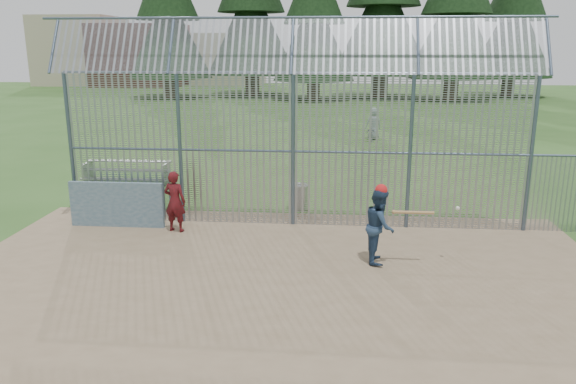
# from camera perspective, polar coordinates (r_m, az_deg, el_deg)

# --- Properties ---
(ground) EXTENTS (120.00, 120.00, 0.00)m
(ground) POSITION_cam_1_polar(r_m,az_deg,el_deg) (11.84, -0.85, -8.57)
(ground) COLOR #2D511E
(ground) RESTS_ON ground
(dirt_infield) EXTENTS (14.00, 10.00, 0.02)m
(dirt_infield) POSITION_cam_1_polar(r_m,az_deg,el_deg) (11.38, -1.11, -9.51)
(dirt_infield) COLOR #756047
(dirt_infield) RESTS_ON ground
(dugout_wall) EXTENTS (2.50, 0.12, 1.20)m
(dugout_wall) POSITION_cam_1_polar(r_m,az_deg,el_deg) (15.41, -17.00, -1.22)
(dugout_wall) COLOR #38566B
(dugout_wall) RESTS_ON dirt_infield
(batter) EXTENTS (0.65, 0.82, 1.65)m
(batter) POSITION_cam_1_polar(r_m,az_deg,el_deg) (12.46, 9.30, -3.41)
(batter) COLOR navy
(batter) RESTS_ON dirt_infield
(onlooker) EXTENTS (0.64, 0.49, 1.58)m
(onlooker) POSITION_cam_1_polar(r_m,az_deg,el_deg) (14.60, -11.42, -0.95)
(onlooker) COLOR maroon
(onlooker) RESTS_ON dirt_infield
(bg_kid_standing) EXTENTS (0.89, 0.69, 1.61)m
(bg_kid_standing) POSITION_cam_1_polar(r_m,az_deg,el_deg) (29.02, 8.69, 6.88)
(bg_kid_standing) COLOR slate
(bg_kid_standing) RESTS_ON ground
(bg_kid_seated) EXTENTS (0.51, 0.26, 0.83)m
(bg_kid_seated) POSITION_cam_1_polar(r_m,az_deg,el_deg) (28.27, 8.43, 5.88)
(bg_kid_seated) COLOR slate
(bg_kid_seated) RESTS_ON ground
(batting_gear) EXTENTS (1.84, 0.33, 0.62)m
(batting_gear) POSITION_cam_1_polar(r_m,az_deg,el_deg) (12.24, 10.23, -0.28)
(batting_gear) COLOR red
(batting_gear) RESTS_ON ground
(trash_can) EXTENTS (0.56, 0.56, 0.82)m
(trash_can) POSITION_cam_1_polar(r_m,az_deg,el_deg) (16.38, 1.12, -0.50)
(trash_can) COLOR gray
(trash_can) RESTS_ON ground
(bleacher) EXTENTS (3.00, 0.95, 0.72)m
(bleacher) POSITION_cam_1_polar(r_m,az_deg,el_deg) (20.37, -16.06, 2.04)
(bleacher) COLOR gray
(bleacher) RESTS_ON ground
(backstop_fence) EXTENTS (20.09, 0.81, 5.30)m
(backstop_fence) POSITION_cam_1_polar(r_m,az_deg,el_deg) (14.45, 7.70, 5.35)
(backstop_fence) COLOR #47566B
(backstop_fence) RESTS_ON ground
(distant_buildings) EXTENTS (26.50, 10.50, 8.00)m
(distant_buildings) POSITION_cam_1_polar(r_m,az_deg,el_deg) (71.57, -15.27, 13.36)
(distant_buildings) COLOR brown
(distant_buildings) RESTS_ON ground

